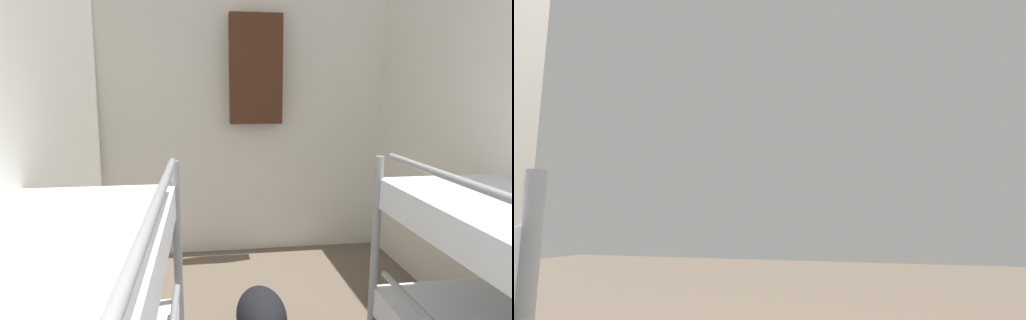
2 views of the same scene
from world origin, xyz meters
The scene contains 0 objects.
Camera 2 is at (-0.20, 1.23, 1.02)m, focal length 28.00 mm.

